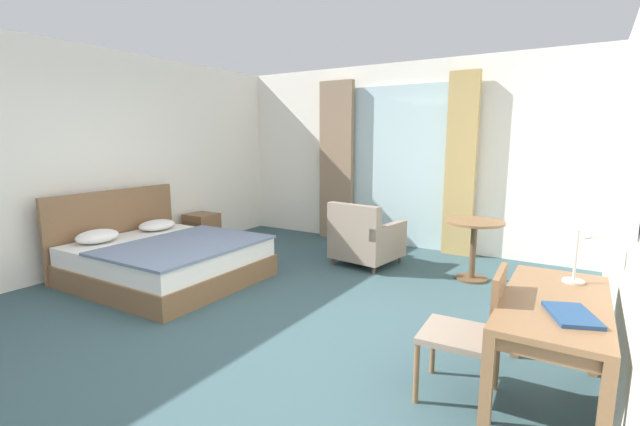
{
  "coord_description": "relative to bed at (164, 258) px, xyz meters",
  "views": [
    {
      "loc": [
        2.54,
        -2.73,
        1.66
      ],
      "look_at": [
        0.32,
        0.81,
        0.94
      ],
      "focal_mm": 24.37,
      "sensor_mm": 36.0,
      "label": 1
    }
  ],
  "objects": [
    {
      "name": "writing_desk",
      "position": [
        4.09,
        -0.41,
        0.37
      ],
      "size": [
        0.59,
        1.31,
        0.72
      ],
      "color": "brown",
      "rests_on": "ground"
    },
    {
      "name": "wall_left",
      "position": [
        -1.16,
        -0.51,
        1.13
      ],
      "size": [
        0.12,
        7.47,
        2.78
      ],
      "primitive_type": "cube",
      "color": "white",
      "rests_on": "ground"
    },
    {
      "name": "desk_chair",
      "position": [
        3.67,
        -0.55,
        0.22
      ],
      "size": [
        0.49,
        0.46,
        0.88
      ],
      "color": "gray",
      "rests_on": "ground"
    },
    {
      "name": "wall_mirror",
      "position": [
        4.41,
        -0.41,
        1.2
      ],
      "size": [
        0.02,
        0.5,
        0.58
      ],
      "color": "silver"
    },
    {
      "name": "desk_lamp",
      "position": [
        4.23,
        -0.08,
        0.78
      ],
      "size": [
        0.22,
        0.23,
        0.47
      ],
      "color": "#B7B2A8",
      "rests_on": "writing_desk"
    },
    {
      "name": "bed",
      "position": [
        0.0,
        0.0,
        0.0
      ],
      "size": [
        2.0,
        1.79,
        1.02
      ],
      "color": "brown",
      "rests_on": "ground"
    },
    {
      "name": "closed_book",
      "position": [
        4.18,
        -0.67,
        0.47
      ],
      "size": [
        0.31,
        0.38,
        0.02
      ],
      "primitive_type": "cube",
      "rotation": [
        0.0,
        0.0,
        0.38
      ],
      "color": "navy",
      "rests_on": "writing_desk"
    },
    {
      "name": "round_cafe_table",
      "position": [
        3.1,
        1.94,
        0.26
      ],
      "size": [
        0.67,
        0.67,
        0.71
      ],
      "color": "brown",
      "rests_on": "ground"
    },
    {
      "name": "curtain_panel_right",
      "position": [
        2.64,
        2.99,
        1.02
      ],
      "size": [
        0.41,
        0.1,
        2.57
      ],
      "primitive_type": "cube",
      "color": "tan",
      "rests_on": "ground"
    },
    {
      "name": "nightstand",
      "position": [
        -0.8,
        1.35,
        -0.0
      ],
      "size": [
        0.42,
        0.42,
        0.52
      ],
      "color": "brown",
      "rests_on": "ground"
    },
    {
      "name": "ground",
      "position": [
        1.67,
        -0.51,
        -0.31
      ],
      "size": [
        6.18,
        7.87,
        0.1
      ],
      "primitive_type": "cube",
      "color": "#334C51"
    },
    {
      "name": "wall_back",
      "position": [
        1.67,
        3.17,
        1.13
      ],
      "size": [
        5.78,
        0.12,
        2.78
      ],
      "primitive_type": "cube",
      "color": "white",
      "rests_on": "ground"
    },
    {
      "name": "balcony_glass_door",
      "position": [
        1.64,
        3.09,
        0.96
      ],
      "size": [
        1.57,
        0.02,
        2.45
      ],
      "primitive_type": "cube",
      "color": "silver",
      "rests_on": "ground"
    },
    {
      "name": "armchair_by_window",
      "position": [
        1.75,
        1.83,
        0.08
      ],
      "size": [
        0.85,
        0.87,
        0.84
      ],
      "color": "gray",
      "rests_on": "ground"
    },
    {
      "name": "curtain_panel_left",
      "position": [
        0.63,
        2.99,
        1.02
      ],
      "size": [
        0.59,
        0.1,
        2.57
      ],
      "primitive_type": "cube",
      "color": "#897056",
      "rests_on": "ground"
    }
  ]
}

